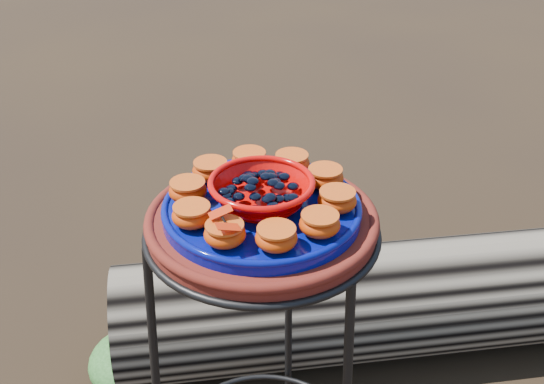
% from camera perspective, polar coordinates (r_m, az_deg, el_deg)
% --- Properties ---
extents(plant_stand, '(0.44, 0.44, 0.70)m').
position_cam_1_polar(plant_stand, '(1.38, -0.73, -15.37)').
color(plant_stand, black).
rests_on(plant_stand, ground).
extents(terracotta_saucer, '(0.39, 0.39, 0.03)m').
position_cam_1_polar(terracotta_saucer, '(1.15, -0.85, -2.67)').
color(terracotta_saucer, '#651A0D').
rests_on(terracotta_saucer, plant_stand).
extents(cobalt_plate, '(0.33, 0.33, 0.02)m').
position_cam_1_polar(cobalt_plate, '(1.13, -0.86, -1.55)').
color(cobalt_plate, '#06145B').
rests_on(cobalt_plate, terracotta_saucer).
extents(red_bowl, '(0.17, 0.17, 0.05)m').
position_cam_1_polar(red_bowl, '(1.12, -0.88, -0.08)').
color(red_bowl, '#CE0704').
rests_on(red_bowl, cobalt_plate).
extents(glass_gems, '(0.13, 0.13, 0.02)m').
position_cam_1_polar(glass_gems, '(1.10, -0.89, 1.44)').
color(glass_gems, black).
rests_on(glass_gems, red_bowl).
extents(orange_half_0, '(0.06, 0.06, 0.04)m').
position_cam_1_polar(orange_half_0, '(1.03, -3.97, -3.53)').
color(orange_half_0, '#B44409').
rests_on(orange_half_0, cobalt_plate).
extents(orange_half_1, '(0.06, 0.06, 0.04)m').
position_cam_1_polar(orange_half_1, '(1.02, 0.36, -3.87)').
color(orange_half_1, '#B44409').
rests_on(orange_half_1, cobalt_plate).
extents(orange_half_2, '(0.06, 0.06, 0.04)m').
position_cam_1_polar(orange_half_2, '(1.05, 4.02, -2.70)').
color(orange_half_2, '#B44409').
rests_on(orange_half_2, cobalt_plate).
extents(orange_half_3, '(0.06, 0.06, 0.04)m').
position_cam_1_polar(orange_half_3, '(1.11, 5.47, -0.71)').
color(orange_half_3, '#B44409').
rests_on(orange_half_3, cobalt_plate).
extents(orange_half_4, '(0.06, 0.06, 0.04)m').
position_cam_1_polar(orange_half_4, '(1.17, 4.46, 1.21)').
color(orange_half_4, '#B44409').
rests_on(orange_half_4, cobalt_plate).
extents(orange_half_5, '(0.06, 0.06, 0.04)m').
position_cam_1_polar(orange_half_5, '(1.22, 1.67, 2.43)').
color(orange_half_5, '#B44409').
rests_on(orange_half_5, cobalt_plate).
extents(orange_half_6, '(0.06, 0.06, 0.04)m').
position_cam_1_polar(orange_half_6, '(1.22, -1.90, 2.64)').
color(orange_half_6, '#B44409').
rests_on(orange_half_6, cobalt_plate).
extents(orange_half_7, '(0.06, 0.06, 0.04)m').
position_cam_1_polar(orange_half_7, '(1.20, -5.16, 1.79)').
color(orange_half_7, '#B44409').
rests_on(orange_half_7, cobalt_plate).
extents(orange_half_8, '(0.06, 0.06, 0.04)m').
position_cam_1_polar(orange_half_8, '(1.14, -7.05, 0.09)').
color(orange_half_8, '#B44409').
rests_on(orange_half_8, cobalt_plate).
extents(orange_half_9, '(0.06, 0.06, 0.04)m').
position_cam_1_polar(orange_half_9, '(1.08, -6.70, -1.96)').
color(orange_half_9, '#B44409').
rests_on(orange_half_9, cobalt_plate).
extents(butterfly, '(0.09, 0.08, 0.01)m').
position_cam_1_polar(butterfly, '(1.01, -4.02, -2.40)').
color(butterfly, red).
rests_on(butterfly, orange_half_0).
extents(driftwood_log, '(1.72, 1.07, 0.32)m').
position_cam_1_polar(driftwood_log, '(1.92, 13.10, -8.46)').
color(driftwood_log, black).
rests_on(driftwood_log, ground).
extents(foliage_left, '(0.25, 0.25, 0.12)m').
position_cam_1_polar(foliage_left, '(1.86, -11.26, -13.61)').
color(foliage_left, '#1E4718').
rests_on(foliage_left, ground).
extents(foliage_back, '(0.36, 0.36, 0.18)m').
position_cam_1_polar(foliage_back, '(1.94, 2.38, -9.64)').
color(foliage_back, '#1E4718').
rests_on(foliage_back, ground).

